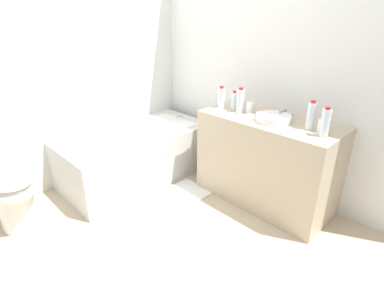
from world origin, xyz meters
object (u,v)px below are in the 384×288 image
Objects in this scene: sink_basin at (274,118)px; water_bottle_2 at (234,101)px; soap_dish at (250,116)px; bath_mat at (182,195)px; toilet at (11,189)px; water_bottle_3 at (221,98)px; water_bottle_0 at (325,123)px; water_bottle_4 at (311,116)px; drinking_glass_1 at (322,126)px; bathtub at (137,153)px; water_bottle_1 at (240,101)px; drinking_glass_0 at (250,108)px; sink_faucet at (284,113)px.

sink_basin is 1.62× the size of water_bottle_2.
soap_dish is 1.02m from bath_mat.
toilet is 1.98m from water_bottle_3.
water_bottle_4 reaches higher than water_bottle_0.
soap_dish is at bearing 97.48° from drinking_glass_1.
water_bottle_3 is (0.53, -0.71, 0.64)m from bathtub.
water_bottle_2 is 1.77× the size of drinking_glass_1.
bathtub is at bearing 110.12° from water_bottle_4.
sink_basin is at bearing -90.72° from water_bottle_1.
sink_basin is 0.31m from water_bottle_4.
water_bottle_0 reaches higher than drinking_glass_0.
drinking_glass_0 is at bearing -83.95° from water_bottle_2.
bath_mat is at bearing 143.62° from drinking_glass_0.
water_bottle_0 is at bearing -115.42° from water_bottle_4.
water_bottle_0 is (-0.21, -0.44, 0.07)m from sink_faucet.
water_bottle_1 is (0.55, -0.92, 0.65)m from bathtub.
bathtub reaches higher than toilet.
water_bottle_2 reaches higher than bath_mat.
water_bottle_2 is 0.13m from water_bottle_3.
drinking_glass_0 is at bearing -68.45° from water_bottle_1.
sink_faucet is at bearing 53.17° from toilet.
water_bottle_0 is at bearing -73.48° from bathtub.
water_bottle_0 is (1.73, -1.74, 0.59)m from toilet.
drinking_glass_0 is at bearing 89.27° from drinking_glass_1.
toilet is 3.23× the size of water_bottle_3.
water_bottle_0 is 0.45× the size of bath_mat.
water_bottle_1 reaches higher than bath_mat.
sink_faucet is 0.66× the size of water_bottle_1.
water_bottle_4 is (0.01, -0.74, 0.02)m from water_bottle_2.
toilet is 2.47m from water_bottle_4.
bathtub is 3.14× the size of bath_mat.
sink_faucet is 0.30× the size of bath_mat.
bath_mat is at bearing -83.54° from bathtub.
drinking_glass_1 is (0.03, -0.40, 0.02)m from sink_basin.
drinking_glass_1 is at bearing -110.14° from sink_faucet.
soap_dish is (-0.02, 0.65, -0.10)m from water_bottle_0.
drinking_glass_1 is (0.57, -1.67, 0.59)m from bathtub.
drinking_glass_0 is at bearing 116.91° from sink_faucet.
drinking_glass_0 is (1.80, -1.03, 0.53)m from toilet.
water_bottle_3 is (-0.19, 0.57, 0.07)m from sink_faucet.
bath_mat is (-0.45, 0.08, -0.92)m from water_bottle_3.
water_bottle_4 is at bearing -86.70° from water_bottle_3.
toilet is 2.52m from drinking_glass_1.
water_bottle_2 reaches higher than toilet.
sink_faucet is at bearing 0.00° from sink_basin.
bathtub is 1.57m from sink_faucet.
bathtub reaches higher than water_bottle_4.
sink_basin is 0.21m from soap_dish.
water_bottle_1 is at bearing 87.35° from water_bottle_0.
bath_mat is at bearing 148.83° from water_bottle_1.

